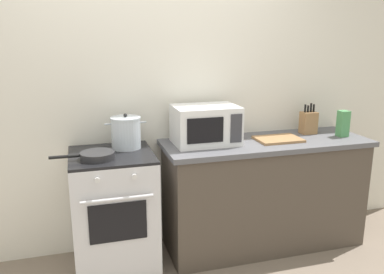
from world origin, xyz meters
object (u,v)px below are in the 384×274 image
at_px(microwave, 205,125).
at_px(pasta_box, 343,124).
at_px(stove, 114,212).
at_px(stock_pot, 126,133).
at_px(knife_block, 308,122).
at_px(frying_pan, 96,156).
at_px(cutting_board, 278,139).

height_order(microwave, pasta_box, microwave).
relative_size(stove, microwave, 1.84).
height_order(stock_pot, knife_block, same).
bearing_deg(frying_pan, knife_block, 7.75).
relative_size(stove, stock_pot, 2.96).
xyz_separation_m(stock_pot, knife_block, (1.58, 0.02, -0.02)).
relative_size(stock_pot, frying_pan, 0.71).
relative_size(stove, cutting_board, 2.56).
bearing_deg(cutting_board, microwave, 172.60).
bearing_deg(pasta_box, knife_block, 142.71).
height_order(frying_pan, knife_block, knife_block).
bearing_deg(stove, pasta_box, -0.86).
relative_size(frying_pan, pasta_box, 2.00).
relative_size(stock_pot, knife_block, 1.17).
bearing_deg(microwave, frying_pan, -167.77).
xyz_separation_m(cutting_board, pasta_box, (0.58, -0.03, 0.10)).
bearing_deg(frying_pan, pasta_box, 2.15).
distance_m(stove, knife_block, 1.80).
xyz_separation_m(cutting_board, knife_block, (0.36, 0.14, 0.09)).
bearing_deg(stock_pot, stove, -136.63).
distance_m(stock_pot, microwave, 0.62).
bearing_deg(cutting_board, stock_pot, 174.45).
xyz_separation_m(stove, microwave, (0.74, 0.08, 0.61)).
distance_m(microwave, knife_block, 0.97).
bearing_deg(microwave, knife_block, 3.69).
distance_m(stock_pot, knife_block, 1.58).
height_order(stock_pot, cutting_board, stock_pot).
distance_m(stock_pot, frying_pan, 0.34).
bearing_deg(pasta_box, microwave, 174.79).
relative_size(cutting_board, knife_block, 1.35).
distance_m(microwave, pasta_box, 1.19).
height_order(stove, microwave, microwave).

